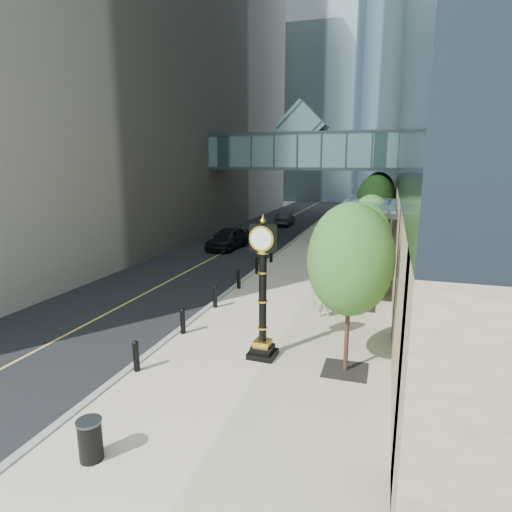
# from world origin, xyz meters

# --- Properties ---
(ground) EXTENTS (320.00, 320.00, 0.00)m
(ground) POSITION_xyz_m (0.00, 0.00, 0.00)
(ground) COLOR gray
(ground) RESTS_ON ground
(road) EXTENTS (8.00, 180.00, 0.02)m
(road) POSITION_xyz_m (-7.00, 40.00, 0.01)
(road) COLOR black
(road) RESTS_ON ground
(sidewalk) EXTENTS (8.00, 180.00, 0.06)m
(sidewalk) POSITION_xyz_m (1.00, 40.00, 0.03)
(sidewalk) COLOR #C8B499
(sidewalk) RESTS_ON ground
(curb) EXTENTS (0.25, 180.00, 0.07)m
(curb) POSITION_xyz_m (-3.00, 40.00, 0.04)
(curb) COLOR gray
(curb) RESTS_ON ground
(midrise_left) EXTENTS (20.00, 58.00, 40.00)m
(midrise_left) POSITION_xyz_m (-21.00, 25.00, 20.00)
(midrise_left) COLOR tan
(midrise_left) RESTS_ON ground
(distant_tower_c) EXTENTS (22.00, 22.00, 65.00)m
(distant_tower_c) POSITION_xyz_m (-6.00, 120.00, 32.50)
(distant_tower_c) COLOR #99B0C1
(distant_tower_c) RESTS_ON ground
(skywalk) EXTENTS (17.00, 4.20, 5.80)m
(skywalk) POSITION_xyz_m (-3.00, 28.00, 7.71)
(skywalk) COLOR slate
(skywalk) RESTS_ON ground
(entrance_canopy) EXTENTS (3.00, 8.00, 4.38)m
(entrance_canopy) POSITION_xyz_m (3.48, 14.00, 4.19)
(entrance_canopy) COLOR #383F44
(entrance_canopy) RESTS_ON ground
(bollard_row) EXTENTS (0.20, 16.20, 0.90)m
(bollard_row) POSITION_xyz_m (-2.70, 9.00, 0.51)
(bollard_row) COLOR black
(bollard_row) RESTS_ON sidewalk
(street_trees) EXTENTS (2.79, 28.69, 5.74)m
(street_trees) POSITION_xyz_m (3.60, 17.24, 3.66)
(street_trees) COLOR black
(street_trees) RESTS_ON sidewalk
(street_clock) EXTENTS (0.93, 0.93, 4.73)m
(street_clock) POSITION_xyz_m (0.81, 3.17, 2.11)
(street_clock) COLOR black
(street_clock) RESTS_ON sidewalk
(trash_bin) EXTENTS (0.57, 0.57, 0.90)m
(trash_bin) POSITION_xyz_m (-1.34, -2.92, 0.51)
(trash_bin) COLOR black
(trash_bin) RESTS_ON sidewalk
(pedestrian) EXTENTS (0.82, 0.68, 1.93)m
(pedestrian) POSITION_xyz_m (2.19, 7.68, 1.03)
(pedestrian) COLOR #B4B1A5
(pedestrian) RESTS_ON sidewalk
(car_near) EXTENTS (2.35, 5.00, 1.65)m
(car_near) POSITION_xyz_m (-7.16, 20.64, 0.85)
(car_near) COLOR black
(car_near) RESTS_ON road
(car_far) EXTENTS (1.55, 4.08, 1.33)m
(car_far) POSITION_xyz_m (-6.00, 34.46, 0.68)
(car_far) COLOR black
(car_far) RESTS_ON road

